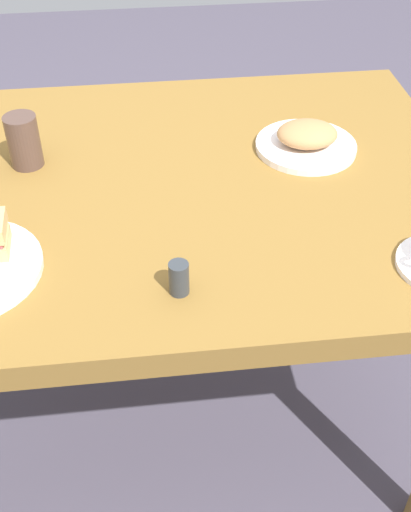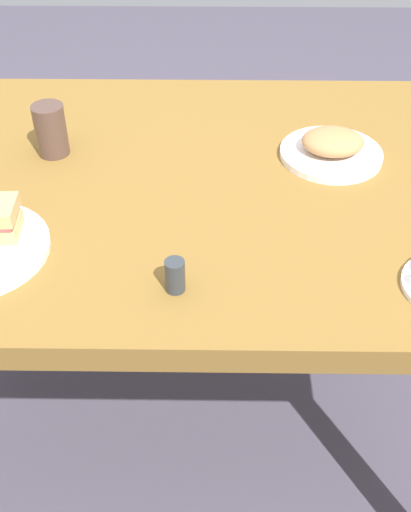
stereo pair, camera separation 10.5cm
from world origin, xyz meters
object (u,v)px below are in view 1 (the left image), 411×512
at_px(salt_shaker, 179,278).
at_px(drinking_glass, 24,141).
at_px(side_plate, 306,146).
at_px(dining_table, 150,218).

distance_m(salt_shaker, drinking_glass, 0.49).
height_order(side_plate, drinking_glass, drinking_glass).
bearing_deg(dining_table, side_plate, 14.46).
bearing_deg(drinking_glass, dining_table, -22.02).
bearing_deg(dining_table, salt_shaker, -83.56).
bearing_deg(drinking_glass, side_plate, -0.88).
xyz_separation_m(side_plate, drinking_glass, (-0.57, 0.01, 0.05)).
distance_m(side_plate, salt_shaker, 0.50).
height_order(salt_shaker, drinking_glass, drinking_glass).
distance_m(dining_table, salt_shaker, 0.33).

